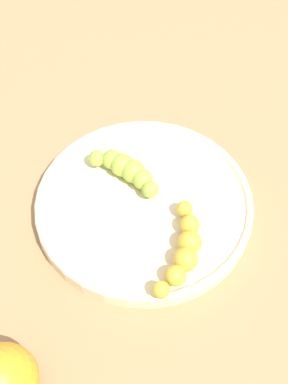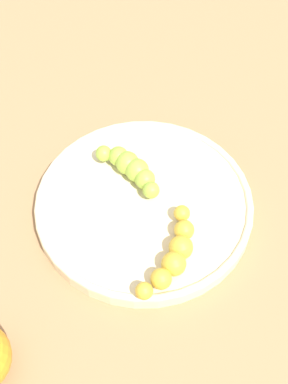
# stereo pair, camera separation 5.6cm
# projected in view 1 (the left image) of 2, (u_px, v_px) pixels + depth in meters

# --- Properties ---
(ground_plane) EXTENTS (2.40, 2.40, 0.00)m
(ground_plane) POSITION_uv_depth(u_px,v_px,m) (144.00, 209.00, 0.70)
(ground_plane) COLOR #936D47
(fruit_bowl) EXTENTS (0.29, 0.29, 0.02)m
(fruit_bowl) POSITION_uv_depth(u_px,v_px,m) (144.00, 204.00, 0.69)
(fruit_bowl) COLOR beige
(fruit_bowl) RESTS_ON ground_plane
(banana_spotted) EXTENTS (0.09, 0.11, 0.03)m
(banana_spotted) POSITION_uv_depth(u_px,v_px,m) (184.00, 250.00, 0.62)
(banana_spotted) COLOR gold
(banana_spotted) RESTS_ON fruit_bowl
(banana_green) EXTENTS (0.11, 0.05, 0.03)m
(banana_green) POSITION_uv_depth(u_px,v_px,m) (126.00, 169.00, 0.70)
(banana_green) COLOR #8CAD38
(banana_green) RESTS_ON fruit_bowl
(orange_fruit) EXTENTS (0.08, 0.08, 0.08)m
(orange_fruit) POSITION_uv_depth(u_px,v_px,m) (2.00, 380.00, 0.53)
(orange_fruit) COLOR orange
(orange_fruit) RESTS_ON ground_plane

